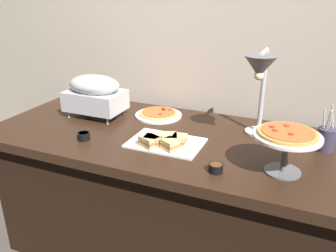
{
  "coord_description": "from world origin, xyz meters",
  "views": [
    {
      "loc": [
        0.67,
        -1.54,
        1.49
      ],
      "look_at": [
        0.01,
        0.0,
        0.81
      ],
      "focal_mm": 37.25,
      "sensor_mm": 36.0,
      "label": 1
    }
  ],
  "objects_px": {
    "pizza_plate_front": "(159,114)",
    "sauce_cup_far": "(84,136)",
    "utensil_holder": "(326,139)",
    "chafing_dish": "(95,93)",
    "sauce_cup_near": "(216,168)",
    "pizza_plate_center": "(287,139)",
    "heat_lamp": "(260,75)",
    "sandwich_platter": "(165,142)"
  },
  "relations": [
    {
      "from": "pizza_plate_front",
      "to": "sauce_cup_far",
      "type": "bearing_deg",
      "value": -114.1
    },
    {
      "from": "pizza_plate_front",
      "to": "utensil_holder",
      "type": "xyz_separation_m",
      "value": [
        0.92,
        -0.11,
        0.05
      ]
    },
    {
      "from": "chafing_dish",
      "to": "sauce_cup_near",
      "type": "bearing_deg",
      "value": -23.9
    },
    {
      "from": "pizza_plate_front",
      "to": "pizza_plate_center",
      "type": "distance_m",
      "value": 0.87
    },
    {
      "from": "sauce_cup_far",
      "to": "utensil_holder",
      "type": "distance_m",
      "value": 1.18
    },
    {
      "from": "pizza_plate_front",
      "to": "heat_lamp",
      "type": "bearing_deg",
      "value": -15.71
    },
    {
      "from": "pizza_plate_center",
      "to": "sauce_cup_far",
      "type": "relative_size",
      "value": 4.39
    },
    {
      "from": "chafing_dish",
      "to": "heat_lamp",
      "type": "height_order",
      "value": "heat_lamp"
    },
    {
      "from": "heat_lamp",
      "to": "chafing_dish",
      "type": "bearing_deg",
      "value": 178.33
    },
    {
      "from": "chafing_dish",
      "to": "pizza_plate_front",
      "type": "relative_size",
      "value": 1.2
    },
    {
      "from": "utensil_holder",
      "to": "chafing_dish",
      "type": "bearing_deg",
      "value": -178.52
    },
    {
      "from": "heat_lamp",
      "to": "sauce_cup_far",
      "type": "xyz_separation_m",
      "value": [
        -0.8,
        -0.29,
        -0.32
      ]
    },
    {
      "from": "pizza_plate_center",
      "to": "sandwich_platter",
      "type": "distance_m",
      "value": 0.57
    },
    {
      "from": "heat_lamp",
      "to": "pizza_plate_front",
      "type": "relative_size",
      "value": 1.63
    },
    {
      "from": "chafing_dish",
      "to": "pizza_plate_front",
      "type": "height_order",
      "value": "chafing_dish"
    },
    {
      "from": "sauce_cup_near",
      "to": "sauce_cup_far",
      "type": "xyz_separation_m",
      "value": [
        -0.71,
        0.06,
        0.0
      ]
    },
    {
      "from": "pizza_plate_front",
      "to": "pizza_plate_center",
      "type": "xyz_separation_m",
      "value": [
        0.76,
        -0.41,
        0.14
      ]
    },
    {
      "from": "pizza_plate_center",
      "to": "sauce_cup_near",
      "type": "xyz_separation_m",
      "value": [
        -0.26,
        -0.11,
        -0.13
      ]
    },
    {
      "from": "sandwich_platter",
      "to": "sauce_cup_far",
      "type": "xyz_separation_m",
      "value": [
        -0.41,
        -0.09,
        -0.0
      ]
    },
    {
      "from": "heat_lamp",
      "to": "utensil_holder",
      "type": "bearing_deg",
      "value": 10.51
    },
    {
      "from": "sauce_cup_far",
      "to": "sauce_cup_near",
      "type": "bearing_deg",
      "value": -4.47
    },
    {
      "from": "pizza_plate_center",
      "to": "sauce_cup_near",
      "type": "bearing_deg",
      "value": -157.27
    },
    {
      "from": "heat_lamp",
      "to": "sandwich_platter",
      "type": "xyz_separation_m",
      "value": [
        -0.39,
        -0.2,
        -0.32
      ]
    },
    {
      "from": "chafing_dish",
      "to": "sauce_cup_far",
      "type": "height_order",
      "value": "chafing_dish"
    },
    {
      "from": "sauce_cup_near",
      "to": "sauce_cup_far",
      "type": "height_order",
      "value": "sauce_cup_far"
    },
    {
      "from": "chafing_dish",
      "to": "heat_lamp",
      "type": "relative_size",
      "value": 0.74
    },
    {
      "from": "chafing_dish",
      "to": "utensil_holder",
      "type": "bearing_deg",
      "value": 1.48
    },
    {
      "from": "chafing_dish",
      "to": "utensil_holder",
      "type": "xyz_separation_m",
      "value": [
        1.26,
        0.03,
        -0.08
      ]
    },
    {
      "from": "sandwich_platter",
      "to": "sauce_cup_near",
      "type": "distance_m",
      "value": 0.33
    },
    {
      "from": "pizza_plate_front",
      "to": "sauce_cup_near",
      "type": "relative_size",
      "value": 4.55
    },
    {
      "from": "pizza_plate_center",
      "to": "sauce_cup_far",
      "type": "height_order",
      "value": "pizza_plate_center"
    },
    {
      "from": "sandwich_platter",
      "to": "sauce_cup_near",
      "type": "relative_size",
      "value": 5.88
    },
    {
      "from": "chafing_dish",
      "to": "sauce_cup_near",
      "type": "relative_size",
      "value": 5.48
    },
    {
      "from": "sauce_cup_far",
      "to": "chafing_dish",
      "type": "bearing_deg",
      "value": 113.61
    },
    {
      "from": "pizza_plate_center",
      "to": "utensil_holder",
      "type": "xyz_separation_m",
      "value": [
        0.16,
        0.3,
        -0.09
      ]
    },
    {
      "from": "chafing_dish",
      "to": "sauce_cup_far",
      "type": "relative_size",
      "value": 5.35
    },
    {
      "from": "chafing_dish",
      "to": "heat_lamp",
      "type": "xyz_separation_m",
      "value": [
        0.94,
        -0.03,
        0.2
      ]
    },
    {
      "from": "pizza_plate_front",
      "to": "sandwich_platter",
      "type": "xyz_separation_m",
      "value": [
        0.2,
        -0.37,
        0.01
      ]
    },
    {
      "from": "sandwich_platter",
      "to": "sauce_cup_far",
      "type": "height_order",
      "value": "sandwich_platter"
    },
    {
      "from": "pizza_plate_center",
      "to": "sandwich_platter",
      "type": "xyz_separation_m",
      "value": [
        -0.56,
        0.04,
        -0.13
      ]
    },
    {
      "from": "heat_lamp",
      "to": "pizza_plate_front",
      "type": "height_order",
      "value": "heat_lamp"
    },
    {
      "from": "pizza_plate_center",
      "to": "utensil_holder",
      "type": "bearing_deg",
      "value": 62.22
    }
  ]
}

